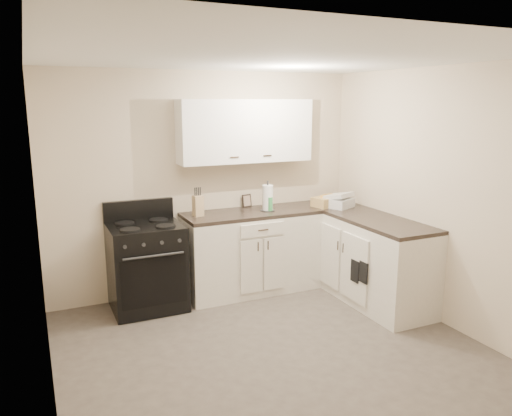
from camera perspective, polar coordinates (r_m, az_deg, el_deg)
name	(u,v)px	position (r m, az deg, el deg)	size (l,w,h in m)	color
floor	(277,354)	(4.54, 2.40, -16.39)	(3.60, 3.60, 0.00)	#473F38
ceiling	(280,57)	(4.01, 2.72, 16.88)	(3.60, 3.60, 0.00)	white
wall_back	(206,183)	(5.73, -5.70, 2.83)	(3.60, 3.60, 0.00)	beige
wall_right	(444,198)	(5.16, 20.65, 1.09)	(3.60, 3.60, 0.00)	beige
wall_left	(40,240)	(3.67, -23.41, -3.35)	(3.60, 3.60, 0.00)	beige
wall_front	(442,288)	(2.69, 20.51, -8.53)	(3.60, 3.60, 0.00)	beige
base_cabinets_back	(251,253)	(5.79, -0.56, -5.15)	(1.55, 0.60, 0.90)	silver
base_cabinets_right	(361,257)	(5.78, 11.96, -5.46)	(0.60, 1.90, 0.90)	silver
countertop_back	(251,213)	(5.67, -0.57, -0.61)	(1.55, 0.60, 0.04)	black
countertop_right	(363,216)	(5.66, 12.17, -0.91)	(0.60, 1.90, 0.04)	black
upper_cabinets	(245,131)	(5.68, -1.21, 8.79)	(1.55, 0.30, 0.70)	white
stove	(147,267)	(5.41, -12.36, -6.59)	(0.75, 0.64, 0.91)	black
knife_block	(198,206)	(5.46, -6.65, 0.25)	(0.10, 0.09, 0.23)	tan
paper_towel	(268,198)	(5.69, 1.34, 1.15)	(0.12, 0.12, 0.30)	white
soap_bottle	(270,204)	(5.65, 1.64, 0.41)	(0.05, 0.05, 0.16)	green
picture_frame	(247,201)	(5.91, -1.06, 0.84)	(0.12, 0.02, 0.15)	black
wicker_basket	(327,202)	(6.01, 8.11, 0.73)	(0.33, 0.22, 0.11)	tan
countertop_grill	(339,203)	(5.97, 9.44, 0.60)	(0.30, 0.28, 0.11)	silver
oven_mitt_near	(363,272)	(5.23, 12.19, -7.22)	(0.02, 0.13, 0.22)	black
oven_mitt_far	(355,271)	(5.35, 11.26, -7.10)	(0.02, 0.14, 0.23)	black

